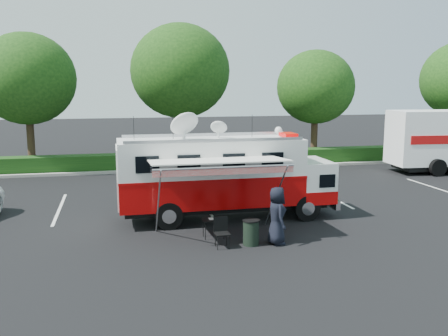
{
  "coord_description": "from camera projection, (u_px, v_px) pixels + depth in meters",
  "views": [
    {
      "loc": [
        -4.18,
        -18.3,
        5.15
      ],
      "look_at": [
        0.0,
        0.5,
        1.9
      ],
      "focal_mm": 40.0,
      "sensor_mm": 36.0,
      "label": 1
    }
  ],
  "objects": [
    {
      "name": "folding_table",
      "position": [
        213.0,
        220.0,
        16.82
      ],
      "size": [
        0.8,
        0.59,
        0.66
      ],
      "color": "black",
      "rests_on": "ground_plane"
    },
    {
      "name": "command_truck",
      "position": [
        225.0,
        175.0,
        19.07
      ],
      "size": [
        8.31,
        2.29,
        3.99
      ],
      "color": "black",
      "rests_on": "ground_plane"
    },
    {
      "name": "awning",
      "position": [
        219.0,
        163.0,
        16.48
      ],
      "size": [
        4.53,
        2.36,
        2.74
      ],
      "color": "silver",
      "rests_on": "ground_plane"
    },
    {
      "name": "ground_plane",
      "position": [
        227.0,
        218.0,
        19.37
      ],
      "size": [
        120.0,
        120.0,
        0.0
      ],
      "primitive_type": "plane",
      "color": "black",
      "rests_on": "ground"
    },
    {
      "name": "trash_bin",
      "position": [
        251.0,
        232.0,
        16.11
      ],
      "size": [
        0.56,
        0.56,
        0.84
      ],
      "color": "black",
      "rests_on": "ground_plane"
    },
    {
      "name": "folding_chair",
      "position": [
        221.0,
        229.0,
        15.89
      ],
      "size": [
        0.49,
        0.51,
        0.98
      ],
      "color": "black",
      "rests_on": "ground_plane"
    },
    {
      "name": "back_border",
      "position": [
        199.0,
        86.0,
        31.2
      ],
      "size": [
        60.0,
        6.14,
        8.87
      ],
      "color": "#9E998E",
      "rests_on": "ground_plane"
    },
    {
      "name": "stall_lines",
      "position": [
        201.0,
        201.0,
        22.15
      ],
      "size": [
        24.12,
        5.5,
        0.01
      ],
      "color": "silver",
      "rests_on": "ground_plane"
    },
    {
      "name": "person",
      "position": [
        276.0,
        244.0,
        16.28
      ],
      "size": [
        0.62,
        0.93,
        1.89
      ],
      "primitive_type": "imported",
      "rotation": [
        0.0,
        0.0,
        1.59
      ],
      "color": "black",
      "rests_on": "ground_plane"
    }
  ]
}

